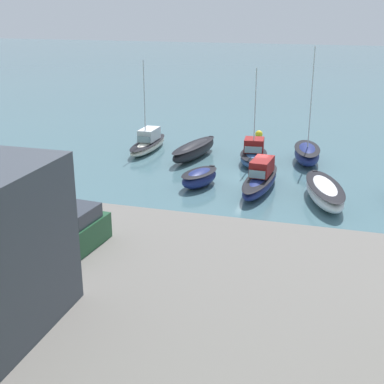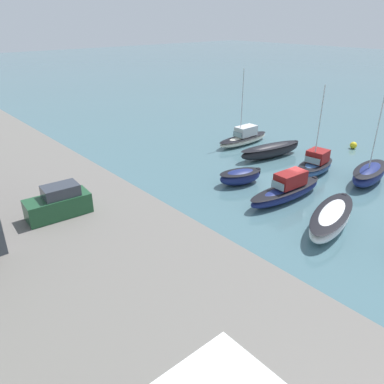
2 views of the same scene
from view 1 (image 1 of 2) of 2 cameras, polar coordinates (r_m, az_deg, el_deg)
ground_plane at (r=43.64m, az=6.50°, el=1.20°), size 320.00×320.00×0.00m
quay_promenade at (r=22.04m, az=-5.35°, el=-16.04°), size 132.57×24.71×1.58m
moored_boat_1 at (r=39.63m, az=13.94°, el=0.01°), size 4.24×7.89×1.45m
moored_boat_2 at (r=41.31m, az=7.31°, el=1.36°), size 2.47×8.25×2.38m
moored_boat_3 at (r=41.82m, az=0.79°, el=1.54°), size 3.06×4.51×1.35m
moored_boat_4 at (r=49.37m, az=12.15°, el=4.05°), size 3.17×6.54×10.23m
moored_boat_5 at (r=48.32m, az=6.59°, el=4.00°), size 2.95×5.70×8.49m
moored_boat_6 at (r=49.64m, az=0.23°, el=4.51°), size 3.19×8.10×1.48m
moored_boat_7 at (r=52.47m, az=-4.70°, el=5.24°), size 2.08×7.74×8.75m
parked_car_0 at (r=28.08m, az=-12.22°, el=-4.22°), size 2.14×4.33×2.16m
mooring_buoy_0 at (r=57.97m, az=7.15°, el=6.15°), size 0.80×0.80×0.80m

